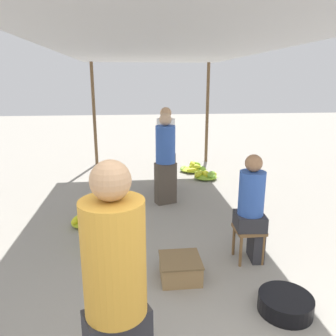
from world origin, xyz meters
TOP-DOWN VIEW (x-y plane):
  - canopy_post_back_left at (-1.45, 7.27)m, footprint 0.08×0.08m
  - canopy_post_back_right at (1.45, 7.27)m, footprint 0.08×0.08m
  - canopy_tarp at (0.00, 3.79)m, footprint 3.31×7.37m
  - vendor_foreground at (-0.62, 0.49)m, footprint 0.48×0.48m
  - stool at (0.86, 2.27)m, footprint 0.34×0.34m
  - vendor_seated at (0.88, 2.27)m, footprint 0.37×0.37m
  - basin_black at (0.90, 1.33)m, footprint 0.51×0.51m
  - banana_pile_left_0 at (-0.95, 2.80)m, footprint 0.55×0.52m
  - banana_pile_left_1 at (-1.19, 3.46)m, footprint 0.55×0.49m
  - banana_pile_right_0 at (1.09, 5.65)m, footprint 0.62×0.54m
  - banana_pile_right_1 at (0.91, 6.28)m, footprint 0.68×0.54m
  - crate_near at (-0.01, 1.97)m, footprint 0.45×0.45m
  - shopper_walking_mid at (0.13, 4.99)m, footprint 0.37×0.36m
  - shopper_walking_far at (0.06, 4.29)m, footprint 0.43×0.43m

SIDE VIEW (x-z plane):
  - banana_pile_right_0 at x=1.09m, z-range -0.03..0.18m
  - basin_black at x=0.90m, z-range 0.00..0.16m
  - banana_pile_right_1 at x=0.91m, z-range -0.04..0.21m
  - banana_pile_left_1 at x=-1.19m, z-range -0.04..0.22m
  - banana_pile_left_0 at x=-0.95m, z-range -0.03..0.24m
  - crate_near at x=-0.01m, z-range 0.00..0.24m
  - stool at x=0.86m, z-range 0.13..0.55m
  - vendor_seated at x=0.88m, z-range 0.03..1.35m
  - shopper_walking_far at x=0.06m, z-range 0.03..1.63m
  - shopper_walking_mid at x=0.13m, z-range 0.03..1.67m
  - vendor_foreground at x=-0.62m, z-range 0.03..1.76m
  - canopy_post_back_left at x=-1.45m, z-range 0.00..2.57m
  - canopy_post_back_right at x=1.45m, z-range 0.00..2.57m
  - canopy_tarp at x=0.00m, z-range 2.57..2.61m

